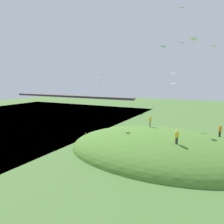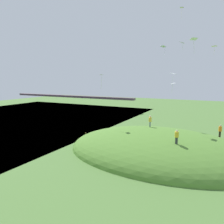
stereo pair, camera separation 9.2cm
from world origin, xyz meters
The scene contains 15 objects.
ground_plane centered at (0.00, 0.00, 0.00)m, with size 160.00×160.00×0.00m, color #4C7234.
grass_hill centered at (8.06, -3.62, 0.00)m, with size 26.69×17.99×6.61m, color #4F7D2F.
bridge_deck_far centered at (-33.14, 28.85, 4.20)m, with size 49.56×1.80×0.70m, color #5F4B55.
person_with_child centered at (6.09, -1.74, 4.28)m, with size 0.54×0.54×1.74m.
person_near_shore centered at (11.05, -7.50, 3.92)m, with size 0.57×0.57×1.66m.
person_watching_kites centered at (15.46, 0.58, 3.37)m, with size 0.55×0.55×1.75m.
kite_0 centered at (8.23, 9.37, 16.81)m, with size 0.83×1.18×1.50m.
kite_2 centered at (11.90, -4.02, 14.97)m, with size 1.05×1.04×1.80m.
kite_3 centered at (-1.31, -3.42, 10.75)m, with size 0.87×0.84×2.16m.
kite_4 centered at (7.80, 9.98, 22.83)m, with size 0.74×0.63×2.06m.
kite_6 centered at (8.95, -0.81, 11.01)m, with size 0.82×1.10×1.88m.
kite_7 centered at (8.47, 2.01, 9.57)m, with size 0.91×1.02×1.53m.
kite_8 centered at (13.80, 4.72, 15.21)m, with size 0.93×1.19×1.36m.
kite_9 centered at (5.02, 8.74, 16.24)m, with size 1.30×1.29×1.89m.
mooring_post centered at (-5.25, -2.13, 0.58)m, with size 0.14×0.14×1.16m, color brown.
Camera 2 is at (15.41, -32.19, 10.32)m, focal length 34.38 mm.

